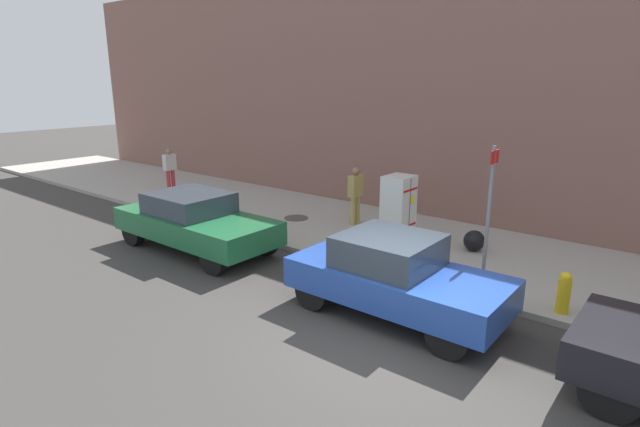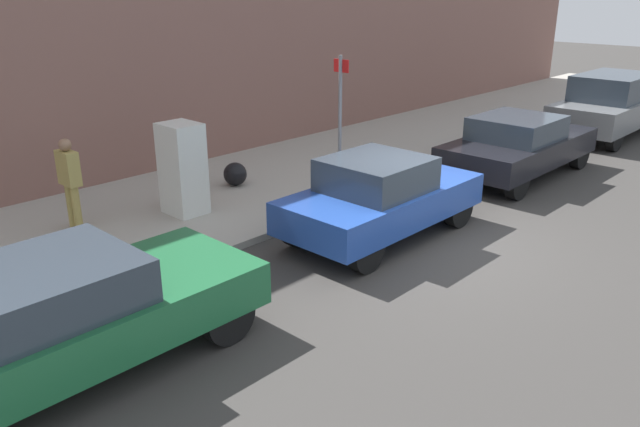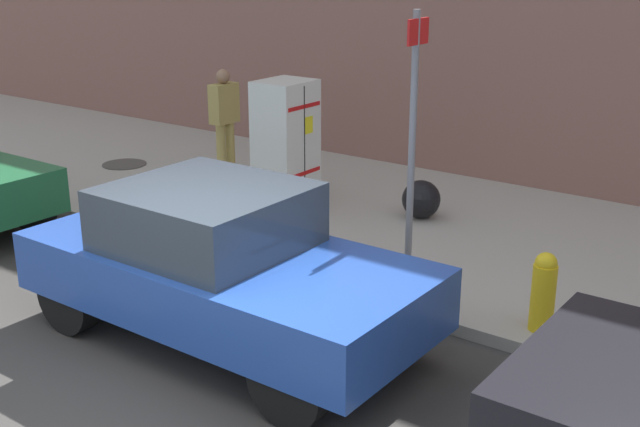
# 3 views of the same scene
# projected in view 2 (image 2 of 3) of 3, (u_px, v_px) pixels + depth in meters

# --- Properties ---
(ground_plane) EXTENTS (80.00, 80.00, 0.00)m
(ground_plane) POSITION_uv_depth(u_px,v_px,m) (429.00, 244.00, 10.62)
(ground_plane) COLOR #383533
(sidewalk_slab) EXTENTS (4.68, 44.00, 0.13)m
(sidewalk_slab) POSITION_uv_depth(u_px,v_px,m) (256.00, 185.00, 13.48)
(sidewalk_slab) COLOR #9E998E
(sidewalk_slab) RESTS_ON ground
(building_facade_near) EXTENTS (1.59, 39.60, 7.45)m
(building_facade_near) POSITION_uv_depth(u_px,v_px,m) (159.00, 4.00, 14.22)
(building_facade_near) COLOR #7F564C
(building_facade_near) RESTS_ON ground
(discarded_refrigerator) EXTENTS (0.73, 0.63, 1.69)m
(discarded_refrigerator) POSITION_uv_depth(u_px,v_px,m) (183.00, 169.00, 11.42)
(discarded_refrigerator) COLOR silver
(discarded_refrigerator) RESTS_ON sidewalk_slab
(street_sign_post) EXTENTS (0.36, 0.07, 2.78)m
(street_sign_post) POSITION_uv_depth(u_px,v_px,m) (340.00, 120.00, 12.11)
(street_sign_post) COLOR slate
(street_sign_post) RESTS_ON sidewalk_slab
(fire_hydrant) EXTENTS (0.22, 0.22, 0.75)m
(fire_hydrant) POSITION_uv_depth(u_px,v_px,m) (388.00, 164.00, 13.45)
(fire_hydrant) COLOR gold
(fire_hydrant) RESTS_ON sidewalk_slab
(trash_bag) EXTENTS (0.50, 0.50, 0.50)m
(trash_bag) POSITION_uv_depth(u_px,v_px,m) (235.00, 174.00, 13.20)
(trash_bag) COLOR black
(trash_bag) RESTS_ON sidewalk_slab
(pedestrian_standing_near) EXTENTS (0.46, 0.22, 1.60)m
(pedestrian_standing_near) POSITION_uv_depth(u_px,v_px,m) (70.00, 178.00, 10.66)
(pedestrian_standing_near) COLOR #A8934C
(pedestrian_standing_near) RESTS_ON sidewalk_slab
(parked_sedan_green) EXTENTS (1.79, 4.34, 1.41)m
(parked_sedan_green) POSITION_uv_depth(u_px,v_px,m) (67.00, 315.00, 6.86)
(parked_sedan_green) COLOR #1E6038
(parked_sedan_green) RESTS_ON ground
(parked_hatchback_blue) EXTENTS (1.71, 3.82, 1.44)m
(parked_hatchback_blue) POSITION_uv_depth(u_px,v_px,m) (381.00, 197.00, 10.67)
(parked_hatchback_blue) COLOR #23479E
(parked_hatchback_blue) RESTS_ON ground
(parked_sedan_dark) EXTENTS (1.84, 4.37, 1.41)m
(parked_sedan_dark) POSITION_uv_depth(u_px,v_px,m) (518.00, 145.00, 14.11)
(parked_sedan_dark) COLOR black
(parked_sedan_dark) RESTS_ON ground
(parked_suv_gray) EXTENTS (1.88, 4.75, 1.76)m
(parked_suv_gray) POSITION_uv_depth(u_px,v_px,m) (611.00, 104.00, 17.89)
(parked_suv_gray) COLOR slate
(parked_suv_gray) RESTS_ON ground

